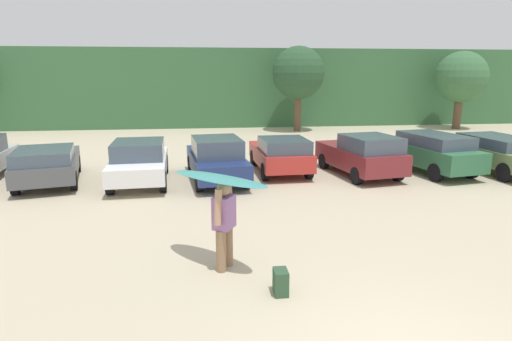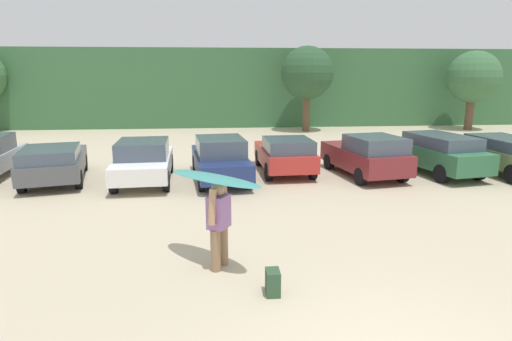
% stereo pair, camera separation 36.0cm
% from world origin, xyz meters
% --- Properties ---
extents(hillside_ridge, '(108.00, 12.00, 5.52)m').
position_xyz_m(hillside_ridge, '(0.00, 31.37, 2.76)').
color(hillside_ridge, '#38663D').
rests_on(hillside_ridge, ground_plane).
extents(tree_left, '(3.44, 3.44, 5.56)m').
position_xyz_m(tree_left, '(3.58, 23.18, 3.80)').
color(tree_left, brown).
rests_on(tree_left, ground_plane).
extents(tree_far_left, '(3.46, 3.46, 5.29)m').
position_xyz_m(tree_far_left, '(14.91, 22.96, 3.53)').
color(tree_far_left, brown).
rests_on(tree_far_left, ground_plane).
extents(parked_car_dark_gray, '(2.85, 4.66, 1.35)m').
position_xyz_m(parked_car_dark_gray, '(-8.13, 10.59, 0.74)').
color(parked_car_dark_gray, '#4C4F54').
rests_on(parked_car_dark_gray, ground_plane).
extents(parked_car_white, '(2.10, 4.34, 1.50)m').
position_xyz_m(parked_car_white, '(-4.95, 10.31, 0.79)').
color(parked_car_white, white).
rests_on(parked_car_white, ground_plane).
extents(parked_car_navy, '(2.25, 4.64, 1.58)m').
position_xyz_m(parked_car_navy, '(-2.25, 10.34, 0.80)').
color(parked_car_navy, navy).
rests_on(parked_car_navy, ground_plane).
extents(parked_car_red, '(1.99, 3.99, 1.43)m').
position_xyz_m(parked_car_red, '(0.27, 11.23, 0.76)').
color(parked_car_red, '#B72D28').
rests_on(parked_car_red, ground_plane).
extents(parked_car_maroon, '(2.47, 4.25, 1.60)m').
position_xyz_m(parked_car_maroon, '(3.23, 10.42, 0.82)').
color(parked_car_maroon, maroon).
rests_on(parked_car_maroon, ground_plane).
extents(parked_car_forest_green, '(2.53, 4.94, 1.53)m').
position_xyz_m(parked_car_forest_green, '(6.07, 10.77, 0.83)').
color(parked_car_forest_green, '#2D6642').
rests_on(parked_car_forest_green, ground_plane).
extents(parked_car_olive_green, '(2.30, 4.90, 1.41)m').
position_xyz_m(parked_car_olive_green, '(8.69, 10.44, 0.78)').
color(parked_car_olive_green, '#6B7F4C').
rests_on(parked_car_olive_green, ground_plane).
extents(person_adult, '(0.50, 0.69, 1.77)m').
position_xyz_m(person_adult, '(-2.31, 3.20, 1.00)').
color(person_adult, '#8C6B4C').
rests_on(person_adult, ground_plane).
extents(surfboard_teal, '(2.08, 2.04, 0.09)m').
position_xyz_m(surfboard_teal, '(-2.39, 3.26, 1.83)').
color(surfboard_teal, teal).
extents(backpack_dropped, '(0.24, 0.34, 0.45)m').
position_xyz_m(backpack_dropped, '(-1.39, 2.06, 0.22)').
color(backpack_dropped, '#2D4C33').
rests_on(backpack_dropped, ground_plane).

